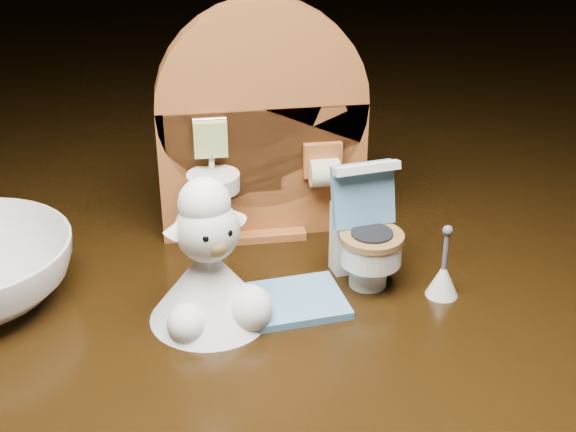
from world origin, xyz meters
The scene contains 5 objects.
backdrop_panel centered at (0.00, 0.06, 0.07)m, with size 0.13×0.05×0.15m.
toy_toilet centered at (0.05, 0.00, 0.03)m, with size 0.04×0.05×0.07m.
bath_mat centered at (0.00, -0.02, 0.00)m, with size 0.06×0.05×0.00m, color #5791C2.
toilet_brush centered at (0.09, -0.03, 0.01)m, with size 0.02×0.02×0.04m.
plush_lamb centered at (-0.04, -0.03, 0.03)m, with size 0.07×0.07×0.08m.
Camera 1 is at (-0.06, -0.39, 0.25)m, focal length 50.00 mm.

